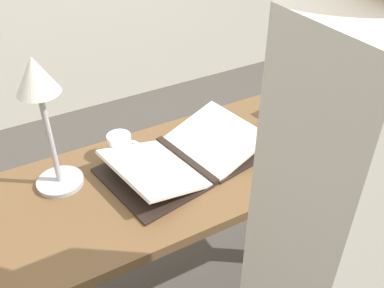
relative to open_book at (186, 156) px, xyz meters
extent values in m
cube|color=brown|center=(0.04, -0.02, -0.04)|extent=(1.54, 0.56, 0.03)
cube|color=brown|center=(0.76, -0.26, -0.41)|extent=(0.06, 0.06, 0.71)
cube|color=brown|center=(-0.68, 0.21, -0.41)|extent=(0.06, 0.06, 0.71)
cube|color=brown|center=(0.76, 0.21, -0.41)|extent=(0.06, 0.06, 0.71)
cube|color=black|center=(0.00, 0.00, -0.01)|extent=(0.08, 0.32, 0.02)
cube|color=black|center=(-0.14, -0.03, -0.02)|extent=(0.32, 0.37, 0.01)
cube|color=black|center=(0.14, 0.03, -0.02)|extent=(0.32, 0.37, 0.01)
cube|color=white|center=(-0.13, -0.02, 0.02)|extent=(0.30, 0.35, 0.08)
cube|color=white|center=(0.13, 0.02, 0.02)|extent=(0.30, 0.35, 0.08)
cube|color=#BC8933|center=(0.62, -0.07, -0.01)|extent=(0.19, 0.24, 0.03)
cube|color=slate|center=(0.62, -0.07, 0.03)|extent=(0.16, 0.24, 0.03)
cube|color=tan|center=(0.62, -0.07, 0.06)|extent=(0.24, 0.28, 0.04)
cube|color=#1E284C|center=(0.62, -0.07, 0.10)|extent=(0.23, 0.31, 0.05)
cube|color=brown|center=(0.46, -0.10, 0.09)|extent=(0.03, 0.16, 0.22)
cylinder|color=#ADADB2|center=(-0.41, 0.10, -0.02)|extent=(0.15, 0.15, 0.02)
cylinder|color=#ADADB2|center=(-0.41, 0.10, 0.15)|extent=(0.02, 0.02, 0.32)
cone|color=silver|center=(-0.41, 0.10, 0.37)|extent=(0.12, 0.12, 0.11)
cylinder|color=white|center=(-0.19, 0.14, 0.02)|extent=(0.08, 0.08, 0.09)
torus|color=white|center=(-0.15, 0.12, 0.02)|extent=(0.05, 0.03, 0.05)
cube|color=beige|center=(-0.02, -0.70, 0.38)|extent=(0.36, 0.20, 0.69)
camera|label=1|loc=(-0.56, -1.03, 0.90)|focal=40.00mm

